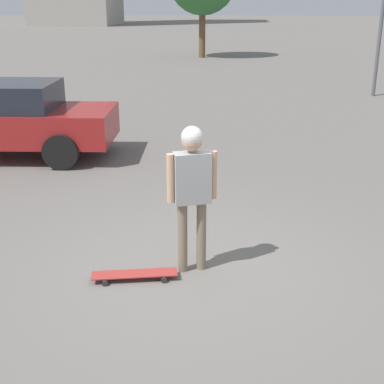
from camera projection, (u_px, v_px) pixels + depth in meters
The scene contains 4 objects.
ground_plane at pixel (192, 269), 6.44m from camera, with size 220.00×220.00×0.00m, color slate.
person at pixel (192, 181), 6.06m from camera, with size 0.32×0.56×1.76m.
skateboard at pixel (135, 274), 6.18m from camera, with size 0.39×1.01×0.08m.
car_parked_near at pixel (3, 119), 10.84m from camera, with size 2.14×4.60×1.52m.
Camera 1 is at (-5.73, -0.45, 3.06)m, focal length 50.00 mm.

